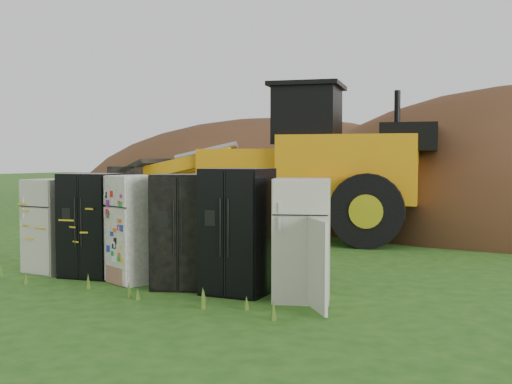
% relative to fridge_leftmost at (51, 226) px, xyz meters
% --- Properties ---
extents(ground, '(120.00, 120.00, 0.00)m').
position_rel_fridge_leftmost_xyz_m(ground, '(2.36, -0.03, -0.79)').
color(ground, '#225216').
rests_on(ground, ground).
extents(fridge_leftmost, '(0.71, 0.69, 1.58)m').
position_rel_fridge_leftmost_xyz_m(fridge_leftmost, '(0.00, 0.00, 0.00)').
color(fridge_leftmost, beige).
rests_on(fridge_leftmost, ground).
extents(fridge_black_side, '(0.98, 0.83, 1.69)m').
position_rel_fridge_leftmost_xyz_m(fridge_black_side, '(0.89, 0.01, 0.05)').
color(fridge_black_side, black).
rests_on(fridge_black_side, ground).
extents(fridge_sticker, '(0.95, 0.92, 1.67)m').
position_rel_fridge_leftmost_xyz_m(fridge_sticker, '(1.82, -0.03, 0.04)').
color(fridge_sticker, white).
rests_on(fridge_sticker, ground).
extents(fridge_dark_mid, '(1.06, 0.97, 1.70)m').
position_rel_fridge_leftmost_xyz_m(fridge_dark_mid, '(2.74, -0.06, 0.06)').
color(fridge_dark_mid, black).
rests_on(fridge_dark_mid, ground).
extents(fridge_black_right, '(0.93, 0.79, 1.79)m').
position_rel_fridge_leftmost_xyz_m(fridge_black_right, '(3.65, -0.05, 0.10)').
color(fridge_black_right, black).
rests_on(fridge_black_right, ground).
extents(fridge_open_door, '(0.94, 0.91, 1.66)m').
position_rel_fridge_leftmost_xyz_m(fridge_open_door, '(4.64, -0.02, 0.04)').
color(fridge_open_door, beige).
rests_on(fridge_open_door, ground).
extents(wheel_loader, '(8.14, 4.65, 3.71)m').
position_rel_fridge_leftmost_xyz_m(wheel_loader, '(1.15, 6.05, 1.06)').
color(wheel_loader, '#CA8C0D').
rests_on(wheel_loader, ground).
extents(dirt_mound_left, '(17.15, 12.86, 7.07)m').
position_rel_fridge_leftmost_xyz_m(dirt_mound_left, '(-3.18, 15.05, -0.79)').
color(dirt_mound_left, '#402614').
rests_on(dirt_mound_left, ground).
extents(dirt_mound_back, '(17.48, 11.66, 6.49)m').
position_rel_fridge_leftmost_xyz_m(dirt_mound_back, '(2.31, 17.24, -0.79)').
color(dirt_mound_back, '#402614').
rests_on(dirt_mound_back, ground).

